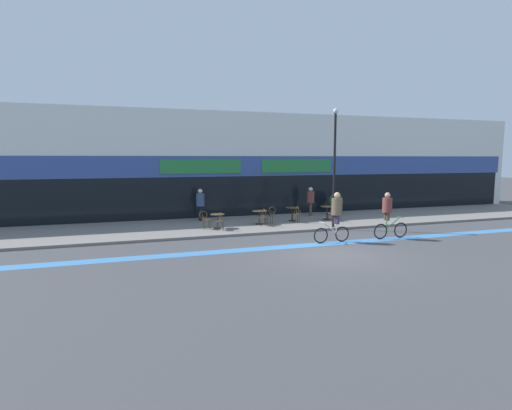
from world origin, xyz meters
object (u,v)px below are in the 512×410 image
at_px(bistro_table_3, 327,210).
at_px(pedestrian_far_end, 200,202).
at_px(planter_pot, 336,203).
at_px(cyclist_0, 388,212).
at_px(cafe_chair_0_near, 220,220).
at_px(cafe_chair_0_side, 205,219).
at_px(cafe_chair_1_near, 263,216).
at_px(bistro_table_1, 259,214).
at_px(lamp_post, 335,160).
at_px(cafe_chair_1_side, 271,214).
at_px(cafe_chair_2_near, 297,213).
at_px(bistro_table_2, 292,211).
at_px(cyclist_1, 336,213).
at_px(cafe_chair_3_near, 333,212).
at_px(bistro_table_0, 218,218).
at_px(pedestrian_near_end, 311,199).

bearing_deg(bistro_table_3, pedestrian_far_end, 164.19).
bearing_deg(planter_pot, cyclist_0, -100.78).
relative_size(bistro_table_3, cafe_chair_0_near, 0.87).
distance_m(cafe_chair_0_side, cafe_chair_1_near, 3.02).
bearing_deg(bistro_table_1, cafe_chair_0_side, -169.92).
distance_m(bistro_table_3, lamp_post, 3.73).
height_order(cafe_chair_1_near, cafe_chair_1_side, same).
relative_size(bistro_table_1, cafe_chair_0_near, 0.87).
bearing_deg(cafe_chair_1_near, cafe_chair_2_near, -80.37).
bearing_deg(cafe_chair_2_near, pedestrian_far_end, 65.91).
bearing_deg(cyclist_0, planter_pot, 78.36).
xyz_separation_m(bistro_table_3, planter_pot, (1.60, 1.84, 0.16)).
bearing_deg(cafe_chair_1_near, cafe_chair_0_near, 100.30).
xyz_separation_m(cafe_chair_1_side, cafe_chair_2_near, (1.45, -0.19, 0.00)).
height_order(bistro_table_2, cyclist_1, cyclist_1).
relative_size(bistro_table_1, lamp_post, 0.13).
relative_size(cafe_chair_3_near, cyclist_0, 0.43).
distance_m(bistro_table_0, bistro_table_3, 6.60).
height_order(bistro_table_1, bistro_table_2, bistro_table_2).
bearing_deg(pedestrian_far_end, cyclist_1, 115.82).
bearing_deg(lamp_post, bistro_table_1, 148.26).
height_order(bistro_table_2, cafe_chair_3_near, cafe_chair_3_near).
height_order(cafe_chair_1_side, cafe_chair_3_near, same).
bearing_deg(bistro_table_0, cyclist_0, -32.56).
distance_m(bistro_table_0, pedestrian_far_end, 2.82).
bearing_deg(lamp_post, pedestrian_near_end, 80.11).
height_order(cafe_chair_0_near, cafe_chair_2_near, same).
relative_size(cafe_chair_0_near, pedestrian_far_end, 0.51).
xyz_separation_m(lamp_post, pedestrian_near_end, (0.71, 4.05, -2.34)).
bearing_deg(cafe_chair_3_near, bistro_table_2, 69.65).
height_order(cafe_chair_1_side, cyclist_0, cyclist_0).
bearing_deg(cyclist_0, bistro_table_1, 131.30).
xyz_separation_m(planter_pot, cyclist_1, (-3.95, -6.93, 0.45)).
bearing_deg(pedestrian_far_end, cafe_chair_2_near, 146.49).
distance_m(cafe_chair_0_near, cafe_chair_1_near, 2.46).
xyz_separation_m(planter_pot, pedestrian_near_end, (-1.78, -0.07, 0.31)).
distance_m(cafe_chair_3_near, cyclist_1, 5.09).
relative_size(bistro_table_1, cafe_chair_1_side, 0.87).
bearing_deg(pedestrian_near_end, cafe_chair_1_near, -130.42).
height_order(cafe_chair_0_near, planter_pot, planter_pot).
bearing_deg(cafe_chair_2_near, bistro_table_3, -75.42).
distance_m(planter_pot, pedestrian_near_end, 1.80).
bearing_deg(cafe_chair_0_side, cyclist_1, -43.75).
height_order(bistro_table_3, cafe_chair_0_side, cafe_chair_0_side).
bearing_deg(cafe_chair_1_side, bistro_table_1, -0.72).
xyz_separation_m(bistro_table_0, cafe_chair_1_near, (2.39, -0.09, 0.01)).
height_order(cafe_chair_3_near, pedestrian_far_end, pedestrian_far_end).
distance_m(bistro_table_1, cafe_chair_2_near, 2.08).
relative_size(cafe_chair_1_side, cyclist_0, 0.43).
relative_size(cafe_chair_0_near, cafe_chair_1_near, 1.00).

